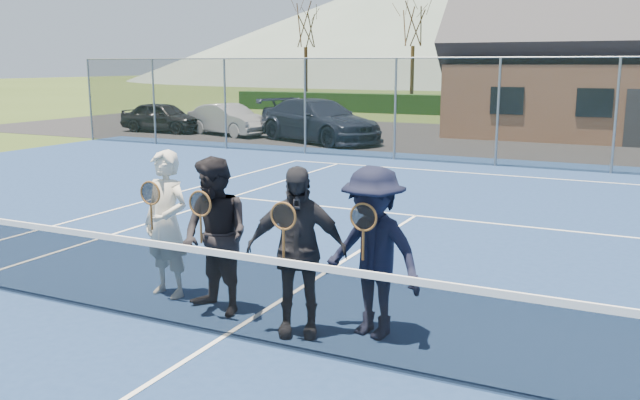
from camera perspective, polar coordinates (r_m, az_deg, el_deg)
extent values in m
plane|color=#324719|center=(25.98, 17.47, 4.63)|extent=(220.00, 220.00, 0.00)
cube|color=navy|center=(7.31, -8.10, -11.43)|extent=(30.00, 30.00, 0.02)
cube|color=black|center=(26.87, 8.99, 5.23)|extent=(40.00, 12.00, 0.01)
cube|color=black|center=(37.81, 20.35, 7.24)|extent=(40.00, 1.20, 1.10)
cone|color=slate|center=(104.78, 10.37, 14.60)|extent=(110.00, 110.00, 18.00)
imported|color=black|center=(29.33, -13.07, 6.82)|extent=(3.73, 1.51, 1.27)
imported|color=#9C9FA5|center=(27.59, -7.70, 6.72)|extent=(4.01, 2.37, 1.25)
imported|color=black|center=(24.93, -0.09, 6.69)|extent=(5.82, 4.21, 1.57)
cube|color=white|center=(18.06, 13.49, 2.15)|extent=(10.97, 0.06, 0.01)
cube|color=white|center=(12.85, 8.06, -1.32)|extent=(8.23, 0.06, 0.01)
cube|color=white|center=(7.30, -8.10, -11.32)|extent=(0.06, 12.80, 0.01)
cube|color=black|center=(7.14, -8.21, -7.95)|extent=(11.60, 0.02, 0.88)
cube|color=white|center=(7.00, -8.31, -4.47)|extent=(11.60, 0.03, 0.07)
cylinder|color=slate|center=(26.82, -18.80, 7.96)|extent=(0.07, 0.07, 3.00)
cylinder|color=slate|center=(24.80, -13.81, 8.00)|extent=(0.07, 0.07, 3.00)
cylinder|color=slate|center=(23.00, -7.99, 7.98)|extent=(0.07, 0.07, 3.00)
cylinder|color=slate|center=(21.47, -1.27, 7.85)|extent=(0.07, 0.07, 3.00)
cylinder|color=slate|center=(20.28, 6.35, 7.57)|extent=(0.07, 0.07, 3.00)
cylinder|color=slate|center=(19.47, 14.75, 7.11)|extent=(0.07, 0.07, 3.00)
cylinder|color=slate|center=(19.11, 23.64, 6.46)|extent=(0.07, 0.07, 3.00)
cube|color=black|center=(19.47, 14.75, 7.11)|extent=(30.00, 0.03, 3.00)
cylinder|color=slate|center=(19.43, 14.98, 11.53)|extent=(30.00, 0.04, 0.04)
cube|color=black|center=(26.01, 15.46, 8.07)|extent=(1.20, 0.06, 1.00)
cube|color=black|center=(25.62, 22.11, 7.60)|extent=(1.20, 0.06, 1.00)
cylinder|color=#342012|center=(43.36, -1.20, 10.21)|extent=(0.22, 0.22, 3.85)
cylinder|color=#3B2915|center=(40.63, 7.75, 10.03)|extent=(0.22, 0.22, 3.85)
cylinder|color=#332312|center=(38.60, 23.64, 9.12)|extent=(0.22, 0.22, 3.85)
imported|color=beige|center=(8.43, -12.79, -1.99)|extent=(0.70, 0.51, 1.80)
torus|color=brown|center=(8.14, -14.10, 0.57)|extent=(0.29, 0.02, 0.29)
cylinder|color=black|center=(8.14, -14.10, 0.57)|extent=(0.25, 0.00, 0.25)
cylinder|color=brown|center=(8.19, -14.01, -1.36)|extent=(0.03, 0.03, 0.32)
imported|color=black|center=(7.72, -8.78, -3.06)|extent=(1.03, 0.90, 1.80)
torus|color=brown|center=(7.41, -10.07, -0.30)|extent=(0.29, 0.02, 0.29)
cylinder|color=black|center=(7.41, -10.07, -0.30)|extent=(0.25, 0.00, 0.25)
cylinder|color=brown|center=(7.47, -9.99, -2.41)|extent=(0.03, 0.03, 0.32)
imported|color=black|center=(7.05, -2.00, -4.33)|extent=(1.14, 0.80, 1.80)
torus|color=brown|center=(6.71, -3.11, -1.36)|extent=(0.29, 0.02, 0.29)
cylinder|color=black|center=(6.71, -3.11, -1.36)|extent=(0.25, 0.00, 0.25)
cylinder|color=brown|center=(6.78, -3.08, -3.67)|extent=(0.03, 0.03, 0.32)
imported|color=black|center=(7.02, 4.48, -4.43)|extent=(1.29, 0.92, 1.80)
torus|color=brown|center=(6.67, 3.68, -1.45)|extent=(0.29, 0.02, 0.29)
cylinder|color=black|center=(6.67, 3.68, -1.45)|extent=(0.25, 0.00, 0.25)
cylinder|color=brown|center=(6.74, 3.65, -3.77)|extent=(0.03, 0.03, 0.32)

